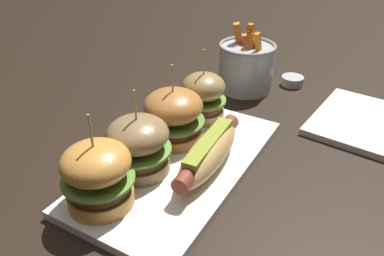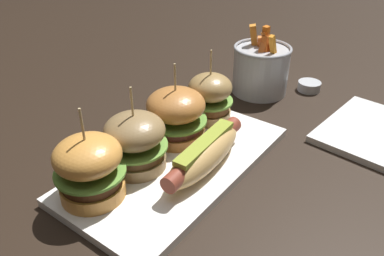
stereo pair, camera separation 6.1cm
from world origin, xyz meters
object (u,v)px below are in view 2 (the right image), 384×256
at_px(slider_far_left, 90,168).
at_px(slider_center_right, 176,114).
at_px(slider_far_right, 210,97).
at_px(slider_center_left, 135,141).
at_px(sauce_ramekin, 309,86).
at_px(fries_bucket, 261,69).
at_px(platter_main, 178,163).
at_px(hot_dog, 205,153).

height_order(slider_far_left, slider_center_right, slider_far_left).
bearing_deg(slider_far_right, slider_center_left, 178.10).
bearing_deg(sauce_ramekin, fries_bucket, 129.28).
height_order(slider_far_left, slider_far_right, slider_far_left).
bearing_deg(platter_main, slider_far_left, 162.35).
bearing_deg(slider_center_right, sauce_ramekin, -16.53).
xyz_separation_m(hot_dog, fries_bucket, (0.31, 0.07, 0.01)).
height_order(slider_center_left, slider_far_right, same).
xyz_separation_m(platter_main, slider_center_left, (-0.05, 0.04, 0.05)).
xyz_separation_m(hot_dog, slider_center_right, (0.04, 0.09, 0.02)).
distance_m(fries_bucket, sauce_ramekin, 0.12).
distance_m(platter_main, slider_center_right, 0.08).
height_order(hot_dog, slider_center_left, slider_center_left).
distance_m(slider_far_left, slider_far_right, 0.27).
xyz_separation_m(slider_far_right, fries_bucket, (0.18, -0.01, -0.01)).
xyz_separation_m(slider_far_right, sauce_ramekin, (0.25, -0.09, -0.05)).
bearing_deg(slider_far_right, fries_bucket, -2.16).
bearing_deg(slider_center_left, platter_main, -39.63).
xyz_separation_m(slider_center_right, slider_far_right, (0.09, -0.01, -0.00)).
xyz_separation_m(slider_far_left, fries_bucket, (0.45, -0.02, -0.01)).
distance_m(slider_far_right, fries_bucket, 0.18).
distance_m(platter_main, fries_bucket, 0.33).
height_order(slider_center_left, fries_bucket, slider_center_left).
relative_size(platter_main, slider_center_right, 2.79).
height_order(slider_center_right, fries_bucket, slider_center_right).
bearing_deg(slider_far_right, slider_center_right, 174.72).
height_order(hot_dog, fries_bucket, fries_bucket).
bearing_deg(platter_main, hot_dog, -78.25).
height_order(fries_bucket, sauce_ramekin, fries_bucket).
relative_size(hot_dog, slider_far_right, 1.46).
xyz_separation_m(platter_main, sauce_ramekin, (0.39, -0.06, 0.00)).
bearing_deg(fries_bucket, slider_far_left, 178.08).
bearing_deg(slider_far_right, platter_main, -166.11).
xyz_separation_m(platter_main, slider_center_right, (0.05, 0.04, 0.05)).
bearing_deg(slider_far_right, slider_far_left, 178.24).
relative_size(hot_dog, slider_center_right, 1.44).
distance_m(platter_main, hot_dog, 0.06).
height_order(platter_main, slider_far_left, slider_far_left).
bearing_deg(hot_dog, slider_center_right, 65.07).
distance_m(platter_main, slider_center_left, 0.08).
bearing_deg(slider_far_left, platter_main, -17.65).
bearing_deg(slider_center_left, slider_far_left, 178.53).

